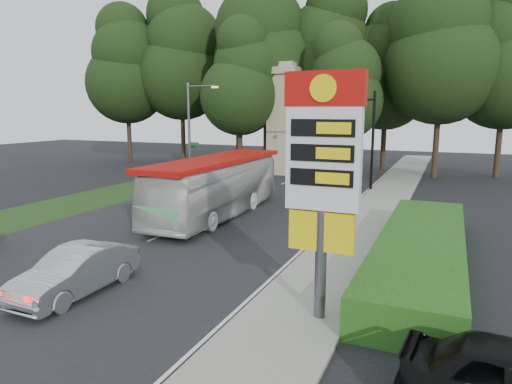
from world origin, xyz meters
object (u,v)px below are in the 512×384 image
at_px(gas_station_pylon, 323,164).
at_px(sedan_silver, 76,272).
at_px(streetlight_signs, 191,128).
at_px(monument, 284,118).
at_px(traffic_signal_mast, 355,127).
at_px(transit_bus, 217,187).

height_order(gas_station_pylon, sedan_silver, gas_station_pylon).
height_order(streetlight_signs, monument, monument).
bearing_deg(traffic_signal_mast, gas_station_pylon, -80.91).
bearing_deg(transit_bus, monument, 96.09).
height_order(gas_station_pylon, transit_bus, gas_station_pylon).
height_order(monument, transit_bus, monument).
relative_size(streetlight_signs, sedan_silver, 1.75).
distance_m(transit_bus, sedan_silver, 11.62).
distance_m(gas_station_pylon, sedan_silver, 8.63).
bearing_deg(gas_station_pylon, monument, 111.80).
bearing_deg(sedan_silver, transit_bus, 95.29).
bearing_deg(traffic_signal_mast, monument, 142.00).
xyz_separation_m(monument, transit_bus, (2.45, -17.72, -3.47)).
height_order(gas_station_pylon, traffic_signal_mast, traffic_signal_mast).
distance_m(monument, transit_bus, 18.23).
distance_m(streetlight_signs, monument, 9.44).
distance_m(traffic_signal_mast, streetlight_signs, 12.83).
relative_size(gas_station_pylon, traffic_signal_mast, 0.95).
bearing_deg(monument, transit_bus, -82.14).
bearing_deg(transit_bus, traffic_signal_mast, 64.16).
xyz_separation_m(traffic_signal_mast, sedan_silver, (-4.18, -23.26, -3.92)).
distance_m(traffic_signal_mast, transit_bus, 13.19).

